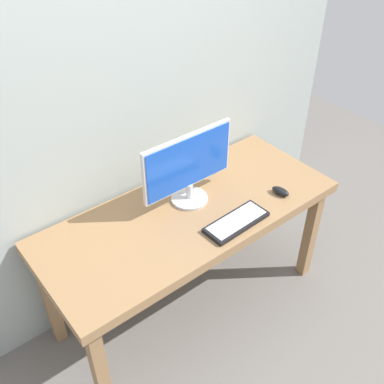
{
  "coord_description": "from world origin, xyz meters",
  "views": [
    {
      "loc": [
        -1.15,
        -1.46,
        2.36
      ],
      "look_at": [
        0.02,
        0.0,
        0.89
      ],
      "focal_mm": 42.21,
      "sensor_mm": 36.0,
      "label": 1
    }
  ],
  "objects": [
    {
      "name": "desk",
      "position": [
        0.0,
        0.0,
        0.68
      ],
      "size": [
        1.68,
        0.7,
        0.77
      ],
      "color": "#936D47",
      "rests_on": "ground_plane"
    },
    {
      "name": "ground_plane",
      "position": [
        0.0,
        0.0,
        0.0
      ],
      "size": [
        6.0,
        6.0,
        0.0
      ],
      "primitive_type": "plane",
      "color": "slate"
    },
    {
      "name": "mouse",
      "position": [
        0.49,
        -0.21,
        0.79
      ],
      "size": [
        0.07,
        0.11,
        0.04
      ],
      "primitive_type": "ellipsoid",
      "rotation": [
        0.0,
        0.0,
        0.19
      ],
      "color": "black",
      "rests_on": "desk"
    },
    {
      "name": "monitor",
      "position": [
        0.06,
        0.08,
        0.99
      ],
      "size": [
        0.56,
        0.2,
        0.41
      ],
      "color": "silver",
      "rests_on": "desk"
    },
    {
      "name": "keyboard_primary",
      "position": [
        0.13,
        -0.24,
        0.78
      ],
      "size": [
        0.37,
        0.16,
        0.03
      ],
      "color": "black",
      "rests_on": "desk"
    },
    {
      "name": "wall_back",
      "position": [
        0.0,
        0.39,
        1.5
      ],
      "size": [
        2.87,
        0.04,
        3.0
      ],
      "primitive_type": "cube",
      "color": "#9EA8A3",
      "rests_on": "ground_plane"
    }
  ]
}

